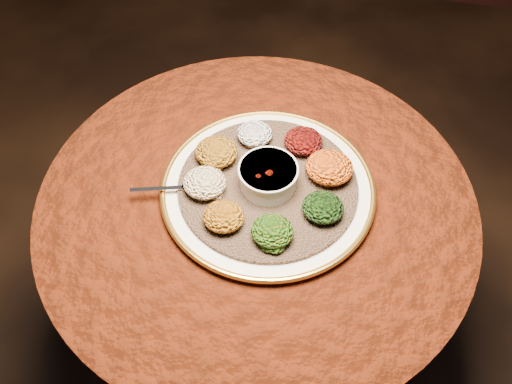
# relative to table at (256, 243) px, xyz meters

# --- Properties ---
(table) EXTENTS (0.96, 0.96, 0.73)m
(table) POSITION_rel_table_xyz_m (0.00, 0.00, 0.00)
(table) COLOR black
(table) RESTS_ON ground
(platter) EXTENTS (0.50, 0.50, 0.02)m
(platter) POSITION_rel_table_xyz_m (0.02, 0.02, 0.19)
(platter) COLOR silver
(platter) RESTS_ON table
(injera) EXTENTS (0.50, 0.50, 0.01)m
(injera) POSITION_rel_table_xyz_m (0.02, 0.02, 0.20)
(injera) COLOR brown
(injera) RESTS_ON platter
(stew_bowl) EXTENTS (0.13, 0.13, 0.05)m
(stew_bowl) POSITION_rel_table_xyz_m (0.02, 0.02, 0.24)
(stew_bowl) COLOR silver
(stew_bowl) RESTS_ON injera
(spoon) EXTENTS (0.15, 0.06, 0.01)m
(spoon) POSITION_rel_table_xyz_m (-0.15, -0.03, 0.21)
(spoon) COLOR silver
(spoon) RESTS_ON injera
(portion_ayib) EXTENTS (0.08, 0.08, 0.04)m
(portion_ayib) POSITION_rel_table_xyz_m (-0.04, 0.15, 0.23)
(portion_ayib) COLOR silver
(portion_ayib) RESTS_ON injera
(portion_kitfo) EXTENTS (0.09, 0.08, 0.04)m
(portion_kitfo) POSITION_rel_table_xyz_m (0.08, 0.15, 0.23)
(portion_kitfo) COLOR black
(portion_kitfo) RESTS_ON injera
(portion_tikil) EXTENTS (0.10, 0.10, 0.05)m
(portion_tikil) POSITION_rel_table_xyz_m (0.14, 0.08, 0.23)
(portion_tikil) COLOR #BA8B0F
(portion_tikil) RESTS_ON injera
(portion_gomen) EXTENTS (0.09, 0.08, 0.04)m
(portion_gomen) POSITION_rel_table_xyz_m (0.15, -0.03, 0.23)
(portion_gomen) COLOR black
(portion_gomen) RESTS_ON injera
(portion_mixveg) EXTENTS (0.09, 0.08, 0.04)m
(portion_mixveg) POSITION_rel_table_xyz_m (0.06, -0.11, 0.23)
(portion_mixveg) COLOR #A0420A
(portion_mixveg) RESTS_ON injera
(portion_kik) EXTENTS (0.09, 0.08, 0.04)m
(portion_kik) POSITION_rel_table_xyz_m (-0.05, -0.09, 0.23)
(portion_kik) COLOR #9E5B0D
(portion_kik) RESTS_ON injera
(portion_timatim) EXTENTS (0.09, 0.09, 0.04)m
(portion_timatim) POSITION_rel_table_xyz_m (-0.11, -0.02, 0.23)
(portion_timatim) COLOR maroon
(portion_timatim) RESTS_ON injera
(portion_shiro) EXTENTS (0.10, 0.09, 0.05)m
(portion_shiro) POSITION_rel_table_xyz_m (-0.11, 0.07, 0.23)
(portion_shiro) COLOR #84530F
(portion_shiro) RESTS_ON injera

